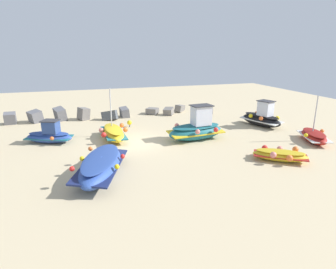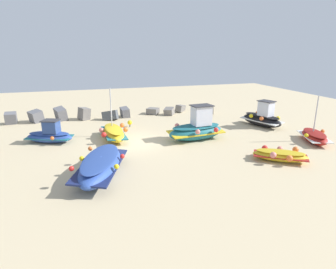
{
  "view_description": "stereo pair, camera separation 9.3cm",
  "coord_description": "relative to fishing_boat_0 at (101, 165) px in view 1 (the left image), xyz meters",
  "views": [
    {
      "loc": [
        -3.3,
        -18.66,
        6.19
      ],
      "look_at": [
        2.03,
        -1.82,
        0.9
      ],
      "focal_mm": 30.93,
      "sensor_mm": 36.0,
      "label": 1
    },
    {
      "loc": [
        -3.21,
        -18.68,
        6.19
      ],
      "look_at": [
        2.03,
        -1.82,
        0.9
      ],
      "focal_mm": 30.93,
      "sensor_mm": 36.0,
      "label": 2
    }
  ],
  "objects": [
    {
      "name": "ground_plane",
      "position": [
        2.44,
        4.84,
        -0.56
      ],
      "size": [
        55.76,
        55.76,
        0.0
      ],
      "primitive_type": "plane",
      "color": "#C6B289"
    },
    {
      "name": "fishing_boat_0",
      "position": [
        0.0,
        0.0,
        0.0
      ],
      "size": [
        3.36,
        5.24,
        1.13
      ],
      "rotation": [
        0.0,
        0.0,
        1.22
      ],
      "color": "#2D4C9E",
      "rests_on": "ground_plane"
    },
    {
      "name": "fishing_boat_2",
      "position": [
        9.92,
        -1.01,
        -0.22
      ],
      "size": [
        3.12,
        2.63,
        0.73
      ],
      "rotation": [
        0.0,
        0.0,
        5.68
      ],
      "color": "gold",
      "rests_on": "ground_plane"
    },
    {
      "name": "fishing_boat_3",
      "position": [
        6.95,
        4.17,
        0.21
      ],
      "size": [
        4.21,
        2.17,
        2.48
      ],
      "rotation": [
        0.0,
        0.0,
        0.1
      ],
      "color": "#1E6670",
      "rests_on": "ground_plane"
    },
    {
      "name": "fishing_boat_4",
      "position": [
        13.49,
        5.93,
        0.14
      ],
      "size": [
        2.36,
        3.84,
        2.19
      ],
      "rotation": [
        0.0,
        0.0,
        5.04
      ],
      "color": "black",
      "rests_on": "ground_plane"
    },
    {
      "name": "fishing_boat_5",
      "position": [
        1.38,
        6.04,
        -0.11
      ],
      "size": [
        1.97,
        3.83,
        3.56
      ],
      "rotation": [
        0.0,
        0.0,
        4.75
      ],
      "color": "gold",
      "rests_on": "ground_plane"
    },
    {
      "name": "fishing_boat_6",
      "position": [
        -2.88,
        6.53,
        -0.05
      ],
      "size": [
        3.37,
        2.33,
        1.6
      ],
      "rotation": [
        0.0,
        0.0,
        5.88
      ],
      "color": "#2D4C9E",
      "rests_on": "ground_plane"
    },
    {
      "name": "fishing_boat_7",
      "position": [
        14.4,
        1.24,
        -0.17
      ],
      "size": [
        2.35,
        3.34,
        3.16
      ],
      "rotation": [
        0.0,
        0.0,
        4.33
      ],
      "color": "maroon",
      "rests_on": "ground_plane"
    },
    {
      "name": "breakwater_rocks",
      "position": [
        1.97,
        12.62,
        -0.13
      ],
      "size": [
        18.75,
        3.0,
        1.4
      ],
      "color": "slate",
      "rests_on": "ground_plane"
    },
    {
      "name": "mooring_buoy_0",
      "position": [
        3.03,
        8.9,
        -0.2
      ],
      "size": [
        0.38,
        0.38,
        0.56
      ],
      "color": "#3F3F42",
      "rests_on": "ground_plane"
    }
  ]
}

